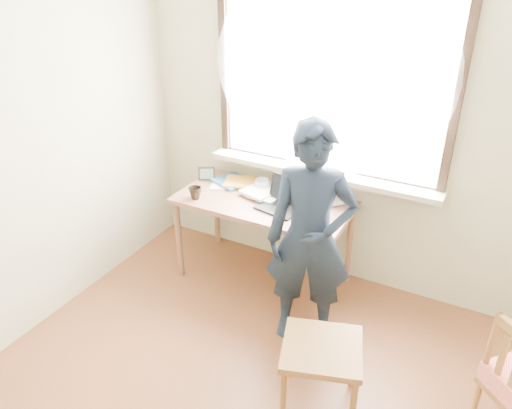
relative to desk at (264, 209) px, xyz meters
The scene contains 12 objects.
room_shell 1.81m from the desk, 69.70° to the right, with size 3.52×4.02×2.61m.
desk is the anchor object (origin of this frame).
laptop 0.22m from the desk, 11.10° to the right, with size 0.36×0.31×0.22m.
mug_white 0.22m from the desk, 121.54° to the left, with size 0.12×0.12×0.09m, color white.
mug_dark 0.55m from the desk, 155.00° to the right, with size 0.10×0.10×0.10m, color black.
mouse 0.43m from the desk, 13.71° to the right, with size 0.08×0.06×0.03m, color black.
desk_clutter 0.29m from the desk, 143.45° to the left, with size 0.87×0.46×0.04m.
book_a 0.43m from the desk, 143.08° to the left, with size 0.18×0.24×0.02m, color white.
book_b 0.43m from the desk, 34.63° to the left, with size 0.19×0.26×0.02m, color white.
picture_frame 0.61m from the desk, behind, with size 0.13×0.09×0.11m.
work_chair 1.37m from the desk, 48.20° to the right, with size 0.56×0.55×0.46m.
person 0.74m from the desk, 38.19° to the right, with size 0.58×0.38×1.59m, color black.
Camera 1 is at (1.02, -1.43, 2.50)m, focal length 35.00 mm.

